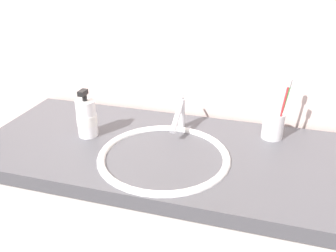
% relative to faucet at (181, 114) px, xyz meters
% --- Properties ---
extents(tiled_wall_back, '(2.42, 0.04, 2.40)m').
position_rel_faucet_xyz_m(tiled_wall_back, '(-0.00, 0.17, 0.28)').
color(tiled_wall_back, beige).
rests_on(tiled_wall_back, ground).
extents(vanity_counter, '(1.22, 0.52, 0.85)m').
position_rel_faucet_xyz_m(vanity_counter, '(-0.00, -0.13, -0.49)').
color(vanity_counter, silver).
rests_on(vanity_counter, ground).
extents(sink_basin, '(0.40, 0.40, 0.12)m').
position_rel_faucet_xyz_m(sink_basin, '(-0.00, -0.19, -0.10)').
color(sink_basin, white).
rests_on(sink_basin, vanity_counter).
extents(faucet, '(0.02, 0.16, 0.12)m').
position_rel_faucet_xyz_m(faucet, '(0.00, 0.00, 0.00)').
color(faucet, silver).
rests_on(faucet, sink_basin).
extents(toothbrush_cup, '(0.07, 0.07, 0.09)m').
position_rel_faucet_xyz_m(toothbrush_cup, '(0.30, 0.04, -0.02)').
color(toothbrush_cup, white).
rests_on(toothbrush_cup, vanity_counter).
extents(toothbrush_green, '(0.04, 0.02, 0.20)m').
position_rel_faucet_xyz_m(toothbrush_green, '(0.33, 0.05, 0.06)').
color(toothbrush_green, green).
rests_on(toothbrush_green, toothbrush_cup).
extents(toothbrush_red, '(0.03, 0.02, 0.21)m').
position_rel_faucet_xyz_m(toothbrush_red, '(0.32, 0.01, 0.06)').
color(toothbrush_red, red).
rests_on(toothbrush_red, toothbrush_cup).
extents(soap_dispenser, '(0.07, 0.07, 0.16)m').
position_rel_faucet_xyz_m(soap_dispenser, '(-0.29, -0.12, 0.00)').
color(soap_dispenser, white).
rests_on(soap_dispenser, vanity_counter).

